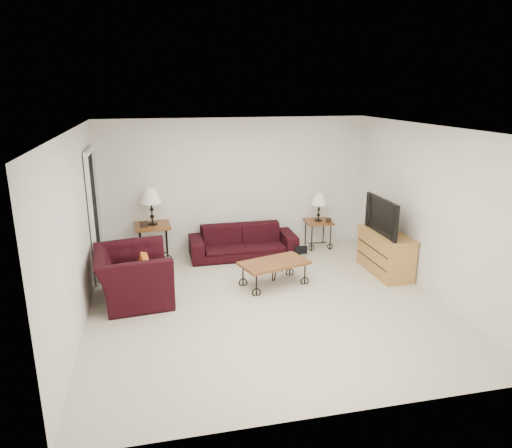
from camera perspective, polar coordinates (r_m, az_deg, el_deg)
The scene contains 20 objects.
ground at distance 6.90m, azimuth 1.29°, elevation -9.60°, with size 5.00×5.00×0.00m, color beige.
wall_back at distance 8.84m, azimuth -2.56°, elevation 4.74°, with size 5.00×0.02×2.50m, color white.
wall_front at distance 4.22m, azimuth 9.65°, elevation -8.61°, with size 5.00×0.02×2.50m, color white.
wall_left at distance 6.36m, azimuth -21.08°, elevation -0.93°, with size 0.02×5.00×2.50m, color white.
wall_right at distance 7.45m, azimuth 20.37°, elevation 1.55°, with size 0.02×5.00×2.50m, color white.
ceiling at distance 6.24m, azimuth 1.44°, elevation 11.56°, with size 5.00×5.00×0.00m, color white.
doorway at distance 7.99m, azimuth -19.13°, elevation 0.91°, with size 0.08×0.94×2.04m, color black.
sofa at distance 8.64m, azimuth -1.60°, elevation -2.15°, with size 1.95×0.76×0.57m, color black.
side_table_left at distance 8.65m, azimuth -12.36°, elevation -2.17°, with size 0.61×0.61×0.67m, color brown.
side_table_right at distance 9.20m, azimuth 7.54°, elevation -1.22°, with size 0.50×0.50×0.54m, color brown.
lamp_left at distance 8.47m, azimuth -12.63°, elevation 2.11°, with size 0.38×0.38×0.67m, color black, non-canonical shape.
lamp_right at distance 9.06m, azimuth 7.66°, elevation 2.05°, with size 0.31×0.31×0.54m, color black, non-canonical shape.
photo_frame_left at distance 8.40m, azimuth -13.53°, elevation -0.03°, with size 0.13×0.02×0.11m, color black.
photo_frame_right at distance 9.03m, azimuth 8.83°, elevation 0.48°, with size 0.11×0.01×0.09m, color black.
coffee_table at distance 7.42m, azimuth 2.21°, elevation -6.04°, with size 1.05×0.57×0.39m, color brown.
armchair at distance 7.07m, azimuth -14.77°, elevation -6.08°, with size 1.19×1.04×0.78m, color black.
throw_pillow at distance 6.97m, azimuth -13.62°, elevation -5.16°, with size 0.35×0.09×0.35m, color #BF4918.
tv_stand at distance 8.15m, azimuth 15.48°, elevation -3.42°, with size 0.48×1.16×0.70m, color #B78B44.
television at distance 7.96m, azimuth 15.70°, elevation 0.97°, with size 1.04×0.14×0.60m, color black.
backpack at distance 8.63m, azimuth 5.25°, elevation -2.67°, with size 0.34×0.26×0.45m, color black.
Camera 1 is at (-1.51, -6.03, 3.00)m, focal length 32.81 mm.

